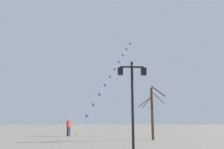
# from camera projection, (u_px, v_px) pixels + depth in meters

# --- Properties ---
(ground_plane) EXTENTS (160.00, 160.00, 0.00)m
(ground_plane) POSITION_uv_depth(u_px,v_px,m) (92.00, 136.00, 21.82)
(ground_plane) COLOR gray
(twin_lantern_lamp_post) EXTENTS (1.57, 0.28, 4.69)m
(twin_lantern_lamp_post) POSITION_uv_depth(u_px,v_px,m) (132.00, 87.00, 12.16)
(twin_lantern_lamp_post) COLOR black
(twin_lantern_lamp_post) RESTS_ON ground_plane
(kite_train) EXTENTS (7.43, 10.66, 14.16)m
(kite_train) POSITION_uv_depth(u_px,v_px,m) (110.00, 76.00, 30.39)
(kite_train) COLOR brown
(kite_train) RESTS_ON ground_plane
(kite_flyer) EXTENTS (0.47, 0.60, 1.71)m
(kite_flyer) POSITION_uv_depth(u_px,v_px,m) (69.00, 127.00, 22.25)
(kite_flyer) COLOR #1E1E2D
(kite_flyer) RESTS_ON ground_plane
(bare_tree) EXTENTS (2.12, 2.00, 4.35)m
(bare_tree) POSITION_uv_depth(u_px,v_px,m) (152.00, 110.00, 18.24)
(bare_tree) COLOR #4C3826
(bare_tree) RESTS_ON ground_plane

